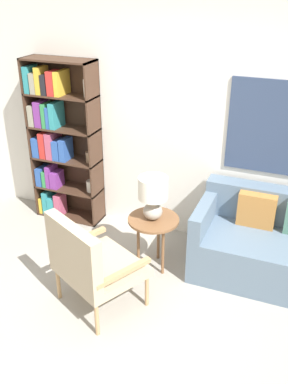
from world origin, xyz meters
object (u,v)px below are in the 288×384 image
Objects in this scene: armchair at (88,261)px; side_table at (153,224)px; bookshelf at (57,142)px; table_lamp at (153,194)px.

armchair reaches higher than side_table.
bookshelf is 1.59m from side_table.
armchair is (1.11, -1.35, -0.45)m from bookshelf.
table_lamp reaches higher than side_table.
bookshelf is at bearing 129.35° from armchair.
bookshelf is 1.81m from armchair.
side_table is 1.29× the size of table_lamp.
side_table is (0.29, 0.77, -0.01)m from armchair.
armchair is at bearing -50.65° from bookshelf.
armchair is at bearing -110.40° from table_lamp.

